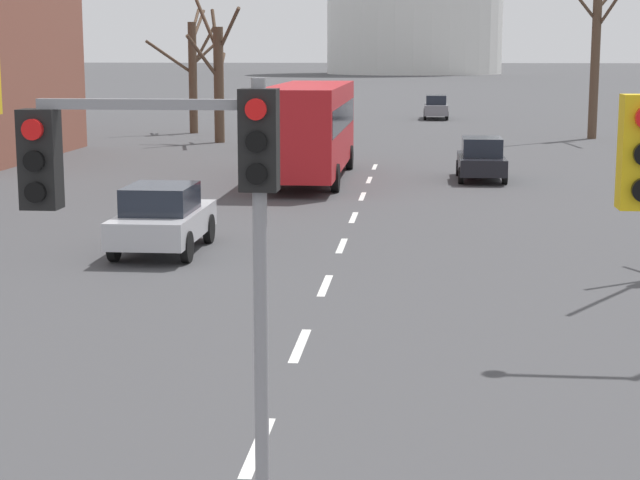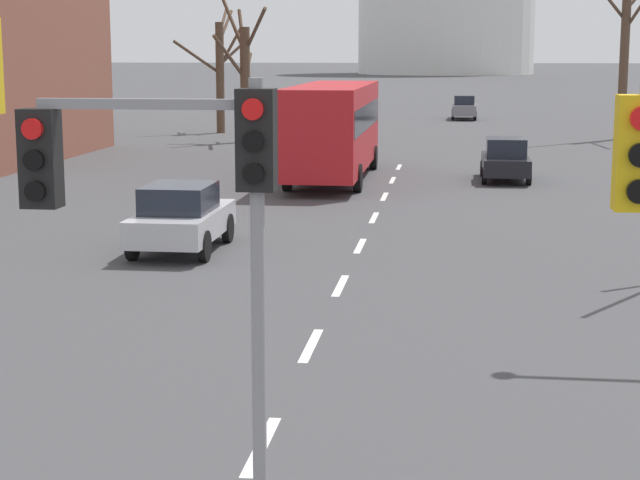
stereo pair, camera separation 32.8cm
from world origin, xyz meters
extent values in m
cube|color=silver|center=(0.00, 7.83, 0.00)|extent=(0.16, 2.00, 0.01)
cube|color=silver|center=(0.00, 12.33, 0.00)|extent=(0.16, 2.00, 0.01)
cube|color=silver|center=(0.00, 16.83, 0.00)|extent=(0.16, 2.00, 0.01)
cube|color=silver|center=(0.00, 21.33, 0.00)|extent=(0.16, 2.00, 0.01)
cube|color=silver|center=(0.00, 25.83, 0.00)|extent=(0.16, 2.00, 0.01)
cube|color=silver|center=(0.00, 30.33, 0.00)|extent=(0.16, 2.00, 0.01)
cube|color=silver|center=(0.00, 34.83, 0.00)|extent=(0.16, 2.00, 0.01)
cube|color=silver|center=(0.00, 39.33, 0.00)|extent=(0.16, 2.00, 0.01)
cube|color=yellow|center=(3.74, 4.84, 3.88)|extent=(0.36, 0.28, 0.96)
cylinder|color=black|center=(3.74, 4.67, 3.58)|extent=(0.20, 0.06, 0.20)
cylinder|color=gray|center=(0.39, 5.63, 2.23)|extent=(0.14, 0.14, 4.47)
cube|color=black|center=(0.39, 5.63, 3.89)|extent=(0.36, 0.28, 0.96)
cylinder|color=red|center=(0.39, 5.46, 4.18)|extent=(0.20, 0.06, 0.20)
cylinder|color=black|center=(0.39, 5.46, 3.89)|extent=(0.20, 0.06, 0.20)
cylinder|color=black|center=(0.39, 5.46, 3.59)|extent=(0.20, 0.06, 0.20)
cube|color=gray|center=(-0.68, 5.63, 4.22)|extent=(2.13, 0.10, 0.10)
cube|color=black|center=(-1.74, 5.63, 3.69)|extent=(0.36, 0.28, 0.96)
cylinder|color=red|center=(-1.74, 5.46, 3.98)|extent=(0.20, 0.06, 0.20)
cylinder|color=black|center=(-1.74, 5.46, 3.69)|extent=(0.20, 0.06, 0.20)
cylinder|color=black|center=(-1.74, 5.46, 3.39)|extent=(0.20, 0.06, 0.20)
cube|color=#B7B7BC|center=(-4.15, 20.17, 0.67)|extent=(1.77, 4.08, 0.62)
cube|color=#1E232D|center=(-4.15, 19.96, 1.30)|extent=(1.51, 1.96, 0.63)
cylinder|color=black|center=(-4.99, 21.43, 0.36)|extent=(0.18, 0.72, 0.72)
cylinder|color=black|center=(-3.31, 21.43, 0.36)|extent=(0.18, 0.72, 0.72)
cylinder|color=black|center=(-4.99, 18.90, 0.36)|extent=(0.18, 0.72, 0.72)
cylinder|color=black|center=(-3.31, 18.90, 0.36)|extent=(0.18, 0.72, 0.72)
cube|color=black|center=(4.10, 35.24, 0.60)|extent=(1.66, 3.96, 0.60)
cube|color=#1E232D|center=(4.10, 35.05, 1.24)|extent=(1.41, 1.90, 0.67)
cylinder|color=black|center=(3.32, 36.47, 0.30)|extent=(0.18, 0.61, 0.61)
cylinder|color=black|center=(4.88, 36.47, 0.30)|extent=(0.18, 0.61, 0.61)
cylinder|color=black|center=(3.32, 34.02, 0.30)|extent=(0.18, 0.61, 0.61)
cylinder|color=black|center=(4.88, 34.02, 0.30)|extent=(0.18, 0.61, 0.61)
cube|color=slate|center=(2.84, 70.68, 0.67)|extent=(1.60, 4.52, 0.70)
cube|color=#1E232D|center=(2.84, 70.45, 1.34)|extent=(1.36, 2.17, 0.63)
cylinder|color=black|center=(2.09, 72.08, 0.32)|extent=(0.18, 0.64, 0.64)
cylinder|color=black|center=(3.59, 72.08, 0.32)|extent=(0.18, 0.64, 0.64)
cylinder|color=black|center=(2.09, 69.27, 0.32)|extent=(0.18, 0.64, 0.64)
cylinder|color=black|center=(3.59, 69.27, 0.32)|extent=(0.18, 0.64, 0.64)
cube|color=silver|center=(-4.48, 46.42, 0.61)|extent=(1.81, 4.42, 0.56)
cube|color=#1E232D|center=(-4.48, 46.20, 1.21)|extent=(1.54, 2.12, 0.62)
cylinder|color=black|center=(-5.34, 47.79, 0.33)|extent=(0.18, 0.66, 0.66)
cylinder|color=black|center=(-3.63, 47.79, 0.33)|extent=(0.18, 0.66, 0.66)
cylinder|color=black|center=(-5.34, 45.05, 0.33)|extent=(0.18, 0.66, 0.66)
cylinder|color=black|center=(-3.63, 45.05, 0.33)|extent=(0.18, 0.66, 0.66)
cube|color=red|center=(-2.17, 34.58, 1.98)|extent=(2.50, 10.80, 3.00)
cube|color=black|center=(-2.17, 34.58, 2.35)|extent=(2.52, 10.26, 0.90)
cylinder|color=black|center=(-3.37, 38.36, 0.48)|extent=(0.26, 0.96, 0.96)
cylinder|color=black|center=(-0.97, 38.36, 0.48)|extent=(0.26, 0.96, 0.96)
cylinder|color=black|center=(-3.37, 31.34, 0.48)|extent=(0.26, 0.96, 0.96)
cylinder|color=black|center=(-0.97, 31.34, 0.48)|extent=(0.26, 0.96, 0.96)
cylinder|color=brown|center=(-8.53, 50.36, 2.94)|extent=(0.52, 0.52, 5.89)
cylinder|color=brown|center=(-7.75, 49.43, 5.82)|extent=(1.50, 2.11, 2.06)
cylinder|color=brown|center=(-8.53, 51.12, 3.94)|extent=(0.18, 1.64, 1.32)
cylinder|color=brown|center=(-9.20, 49.58, 4.40)|extent=(1.39, 1.77, 2.26)
cylinder|color=brown|center=(-8.82, 51.06, 5.69)|extent=(0.72, 1.57, 2.32)
cylinder|color=brown|center=(-9.20, 50.89, 5.97)|extent=(1.47, 1.27, 2.76)
cylinder|color=brown|center=(-11.20, 56.46, 3.15)|extent=(0.48, 0.48, 6.29)
cylinder|color=brown|center=(-12.39, 55.74, 4.34)|extent=(2.33, 1.81, 1.93)
cylinder|color=brown|center=(-10.58, 56.62, 4.92)|extent=(1.38, 0.50, 2.34)
cylinder|color=brown|center=(-10.50, 56.89, 4.59)|extent=(1.46, 1.10, 1.47)
cylinder|color=brown|center=(-11.27, 57.72, 6.30)|extent=(0.27, 2.61, 1.70)
cylinder|color=brown|center=(-11.05, 57.59, 6.13)|extent=(0.38, 2.36, 1.86)
cylinder|color=brown|center=(11.06, 54.65, 4.29)|extent=(0.48, 0.48, 8.59)
cylinder|color=silver|center=(0.00, 216.01, 11.75)|extent=(35.26, 35.26, 23.51)
camera|label=1|loc=(1.91, -4.30, 4.72)|focal=60.00mm
camera|label=2|loc=(2.24, -4.26, 4.72)|focal=60.00mm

